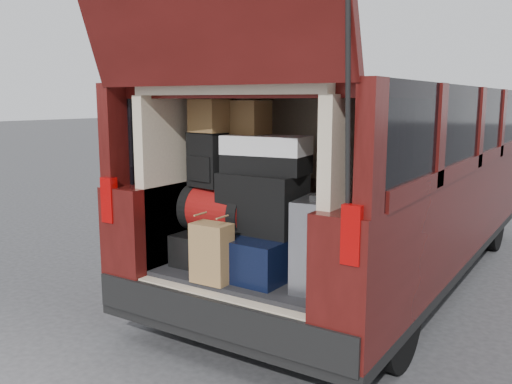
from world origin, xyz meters
TOP-DOWN VIEW (x-y plane):
  - ground at (0.00, 0.00)m, footprint 80.00×80.00m
  - minivan at (0.00, 1.86)m, footprint 1.90×5.35m
  - load_floor at (0.00, 0.28)m, footprint 1.24×1.05m
  - black_hardshell at (-0.37, 0.18)m, footprint 0.40×0.55m
  - navy_hardshell at (0.04, 0.14)m, footprint 0.51×0.62m
  - silver_roller at (0.48, 0.07)m, footprint 0.27×0.39m
  - kraft_bag at (-0.13, -0.18)m, footprint 0.24×0.16m
  - red_duffel at (-0.33, 0.16)m, footprint 0.49×0.33m
  - black_soft_case at (0.01, 0.18)m, footprint 0.54×0.33m
  - backpack at (-0.40, 0.14)m, footprint 0.28×0.19m
  - twotone_duffel at (0.03, 0.21)m, footprint 0.57×0.34m
  - grocery_sack_lower at (-0.38, 0.15)m, footprint 0.27×0.23m
  - grocery_sack_upper at (-0.14, 0.27)m, footprint 0.25×0.21m

SIDE VIEW (x-z plane):
  - ground at x=0.00m, z-range 0.00..0.00m
  - load_floor at x=0.00m, z-range 0.00..0.55m
  - black_hardshell at x=-0.37m, z-range 0.55..0.77m
  - navy_hardshell at x=0.04m, z-range 0.55..0.82m
  - kraft_bag at x=-0.13m, z-range 0.55..0.92m
  - silver_roller at x=0.48m, z-range 0.55..1.10m
  - minivan at x=0.00m, z-range -0.47..2.29m
  - red_duffel at x=-0.33m, z-range 0.77..1.09m
  - black_soft_case at x=0.01m, z-range 0.82..1.20m
  - backpack at x=-0.40m, z-range 1.09..1.46m
  - twotone_duffel at x=0.03m, z-range 1.20..1.45m
  - grocery_sack_upper at x=-0.14m, z-range 1.45..1.67m
  - grocery_sack_lower at x=-0.38m, z-range 1.46..1.68m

